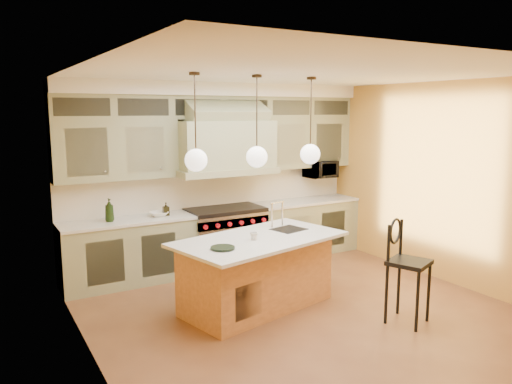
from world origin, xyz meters
TOP-DOWN VIEW (x-y plane):
  - floor at (0.00, 0.00)m, footprint 5.00×5.00m
  - ceiling at (0.00, 0.00)m, footprint 5.00×5.00m
  - wall_back at (0.00, 2.50)m, footprint 5.00×0.00m
  - wall_front at (0.00, -2.50)m, footprint 5.00×0.00m
  - wall_left at (-2.50, 0.00)m, footprint 0.00×5.00m
  - wall_right at (2.50, 0.00)m, footprint 0.00×5.00m
  - back_cabinetry at (0.00, 2.23)m, footprint 5.00×0.77m
  - range at (0.00, 2.14)m, footprint 1.20×0.74m
  - kitchen_island at (-0.39, 0.45)m, footprint 2.32×1.58m
  - counter_stool at (0.89, -0.81)m, footprint 0.56×0.56m
  - microwave at (1.95, 2.25)m, footprint 0.54×0.37m
  - oil_bottle_a at (-1.80, 2.15)m, footprint 0.14×0.14m
  - oil_bottle_b at (-0.97, 2.15)m, footprint 0.09×0.10m
  - fruit_bowl at (-1.08, 2.15)m, footprint 0.30×0.30m
  - cup at (-0.50, 0.34)m, footprint 0.11×0.11m
  - pendant_left at (-1.20, 0.45)m, footprint 0.26×0.26m
  - pendant_center at (-0.40, 0.45)m, footprint 0.26×0.26m
  - pendant_right at (0.40, 0.45)m, footprint 0.26×0.26m

SIDE VIEW (x-z plane):
  - floor at x=0.00m, z-range 0.00..0.00m
  - kitchen_island at x=-0.39m, z-range -0.20..1.15m
  - range at x=0.00m, z-range 0.01..0.97m
  - counter_stool at x=0.89m, z-range 0.09..1.33m
  - cup at x=-0.50m, z-range 0.92..1.01m
  - fruit_bowl at x=-1.08m, z-range 0.94..1.01m
  - oil_bottle_b at x=-0.97m, z-range 0.94..1.13m
  - oil_bottle_a at x=-1.80m, z-range 0.94..1.27m
  - back_cabinetry at x=0.00m, z-range -0.02..2.88m
  - microwave at x=1.95m, z-range 1.30..1.60m
  - wall_back at x=0.00m, z-range -1.05..3.95m
  - wall_front at x=0.00m, z-range -1.05..3.95m
  - wall_left at x=-2.50m, z-range -1.05..3.95m
  - wall_right at x=2.50m, z-range -1.05..3.95m
  - pendant_left at x=-1.20m, z-range 1.39..2.50m
  - pendant_center at x=-0.40m, z-range 1.39..2.50m
  - pendant_right at x=0.40m, z-range 1.39..2.50m
  - ceiling at x=0.00m, z-range 2.90..2.90m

